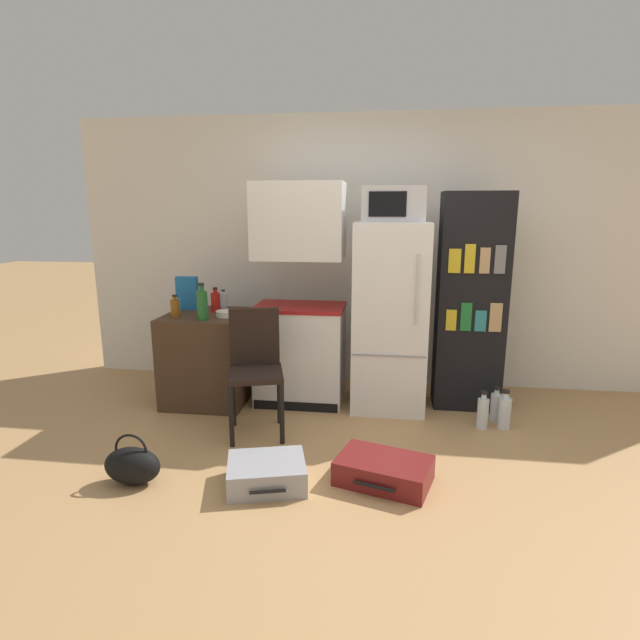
# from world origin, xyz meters

# --- Properties ---
(ground_plane) EXTENTS (24.00, 24.00, 0.00)m
(ground_plane) POSITION_xyz_m (0.00, 0.00, 0.00)
(ground_plane) COLOR tan
(wall_back) EXTENTS (6.40, 0.10, 2.55)m
(wall_back) POSITION_xyz_m (0.20, 2.00, 1.27)
(wall_back) COLOR white
(wall_back) RESTS_ON ground_plane
(side_table) EXTENTS (0.69, 0.71, 0.79)m
(side_table) POSITION_xyz_m (-1.54, 1.25, 0.40)
(side_table) COLOR #422D1E
(side_table) RESTS_ON ground_plane
(kitchen_hutch) EXTENTS (0.77, 0.53, 1.91)m
(kitchen_hutch) POSITION_xyz_m (-0.73, 1.34, 0.88)
(kitchen_hutch) COLOR silver
(kitchen_hutch) RESTS_ON ground_plane
(refrigerator) EXTENTS (0.61, 0.59, 1.59)m
(refrigerator) POSITION_xyz_m (0.05, 1.32, 0.79)
(refrigerator) COLOR white
(refrigerator) RESTS_ON ground_plane
(microwave) EXTENTS (0.50, 0.41, 0.28)m
(microwave) POSITION_xyz_m (0.05, 1.31, 1.73)
(microwave) COLOR #B7B7BC
(microwave) RESTS_ON refrigerator
(bookshelf) EXTENTS (0.56, 0.35, 1.83)m
(bookshelf) POSITION_xyz_m (0.72, 1.43, 0.92)
(bookshelf) COLOR black
(bookshelf) RESTS_ON ground_plane
(bottle_ketchup_red) EXTENTS (0.08, 0.08, 0.22)m
(bottle_ketchup_red) POSITION_xyz_m (-1.49, 1.34, 0.89)
(bottle_ketchup_red) COLOR #AD1914
(bottle_ketchup_red) RESTS_ON side_table
(bottle_milk_white) EXTENTS (0.07, 0.07, 0.16)m
(bottle_milk_white) POSITION_xyz_m (-1.82, 1.23, 0.86)
(bottle_milk_white) COLOR white
(bottle_milk_white) RESTS_ON side_table
(bottle_amber_beer) EXTENTS (0.08, 0.08, 0.19)m
(bottle_amber_beer) POSITION_xyz_m (-1.76, 1.08, 0.87)
(bottle_amber_beer) COLOR brown
(bottle_amber_beer) RESTS_ON side_table
(bottle_green_tall) EXTENTS (0.09, 0.09, 0.31)m
(bottle_green_tall) POSITION_xyz_m (-1.48, 1.00, 0.92)
(bottle_green_tall) COLOR #1E6028
(bottle_green_tall) RESTS_ON side_table
(bottle_clear_short) EXTENTS (0.06, 0.06, 0.17)m
(bottle_clear_short) POSITION_xyz_m (-1.48, 1.53, 0.86)
(bottle_clear_short) COLOR silver
(bottle_clear_short) RESTS_ON side_table
(bowl) EXTENTS (0.18, 0.18, 0.05)m
(bowl) POSITION_xyz_m (-1.34, 1.16, 0.82)
(bowl) COLOR silver
(bowl) RESTS_ON side_table
(cereal_box) EXTENTS (0.19, 0.07, 0.30)m
(cereal_box) POSITION_xyz_m (-1.78, 1.40, 0.94)
(cereal_box) COLOR #1E66A8
(cereal_box) RESTS_ON side_table
(chair) EXTENTS (0.49, 0.49, 0.95)m
(chair) POSITION_xyz_m (-0.96, 0.69, 0.57)
(chair) COLOR black
(chair) RESTS_ON ground_plane
(suitcase_large_flat) EXTENTS (0.65, 0.51, 0.16)m
(suitcase_large_flat) POSITION_xyz_m (0.03, 0.04, 0.08)
(suitcase_large_flat) COLOR maroon
(suitcase_large_flat) RESTS_ON ground_plane
(suitcase_small_flat) EXTENTS (0.56, 0.49, 0.16)m
(suitcase_small_flat) POSITION_xyz_m (-0.70, -0.09, 0.08)
(suitcase_small_flat) COLOR #99999E
(suitcase_small_flat) RESTS_ON ground_plane
(handbag) EXTENTS (0.36, 0.20, 0.33)m
(handbag) POSITION_xyz_m (-1.53, -0.19, 0.12)
(handbag) COLOR black
(handbag) RESTS_ON ground_plane
(water_bottle_front) EXTENTS (0.10, 0.10, 0.32)m
(water_bottle_front) POSITION_xyz_m (0.96, 0.97, 0.13)
(water_bottle_front) COLOR silver
(water_bottle_front) RESTS_ON ground_plane
(water_bottle_middle) EXTENTS (0.09, 0.09, 0.29)m
(water_bottle_middle) POSITION_xyz_m (0.92, 1.10, 0.12)
(water_bottle_middle) COLOR silver
(water_bottle_middle) RESTS_ON ground_plane
(water_bottle_back) EXTENTS (0.09, 0.09, 0.31)m
(water_bottle_back) POSITION_xyz_m (0.79, 0.95, 0.13)
(water_bottle_back) COLOR silver
(water_bottle_back) RESTS_ON ground_plane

